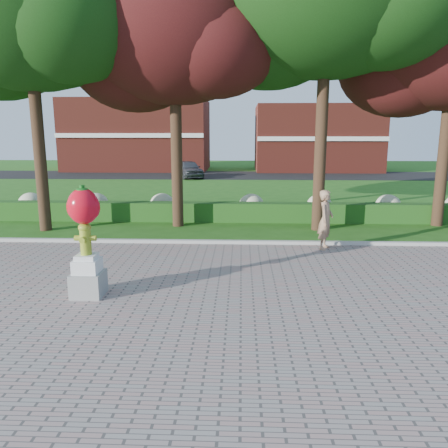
% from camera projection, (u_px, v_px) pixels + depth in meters
% --- Properties ---
extents(ground, '(100.00, 100.00, 0.00)m').
position_uv_depth(ground, '(220.00, 272.00, 11.72)').
color(ground, '#235816').
rests_on(ground, ground).
extents(walkway, '(40.00, 14.00, 0.04)m').
position_uv_depth(walkway, '(210.00, 341.00, 7.80)').
color(walkway, gray).
rests_on(walkway, ground).
extents(curb, '(40.00, 0.18, 0.15)m').
position_uv_depth(curb, '(225.00, 242.00, 14.64)').
color(curb, '#ADADA5').
rests_on(curb, ground).
extents(lawn_hedge, '(24.00, 0.70, 0.80)m').
position_uv_depth(lawn_hedge, '(228.00, 212.00, 18.49)').
color(lawn_hedge, '#1D4814').
rests_on(lawn_hedge, ground).
extents(hydrangea_row, '(20.10, 1.10, 0.99)m').
position_uv_depth(hydrangea_row, '(242.00, 205.00, 19.41)').
color(hydrangea_row, beige).
rests_on(hydrangea_row, ground).
extents(street, '(50.00, 8.00, 0.02)m').
position_uv_depth(street, '(235.00, 175.00, 39.11)').
color(street, black).
rests_on(street, ground).
extents(building_left, '(14.00, 8.00, 7.00)m').
position_uv_depth(building_left, '(139.00, 135.00, 44.67)').
color(building_left, maroon).
rests_on(building_left, ground).
extents(building_right, '(12.00, 8.00, 6.40)m').
position_uv_depth(building_right, '(316.00, 138.00, 44.02)').
color(building_right, maroon).
rests_on(building_right, ground).
extents(tree_far_left, '(9.00, 7.68, 11.66)m').
position_uv_depth(tree_far_left, '(25.00, 9.00, 15.36)').
color(tree_far_left, black).
rests_on(tree_far_left, ground).
extents(tree_mid_left, '(8.25, 7.04, 10.69)m').
position_uv_depth(tree_mid_left, '(172.00, 34.00, 16.27)').
color(tree_mid_left, black).
rests_on(tree_mid_left, ground).
extents(hydrant_sculpture, '(0.74, 0.68, 2.52)m').
position_uv_depth(hydrant_sculpture, '(85.00, 238.00, 9.67)').
color(hydrant_sculpture, gray).
rests_on(hydrant_sculpture, walkway).
extents(woman, '(0.69, 0.81, 1.89)m').
position_uv_depth(woman, '(326.00, 220.00, 13.82)').
color(woman, '#9F785A').
rests_on(woman, walkway).
extents(parked_car, '(3.24, 4.62, 1.46)m').
position_uv_depth(parked_car, '(189.00, 169.00, 36.71)').
color(parked_car, '#3F4147').
rests_on(parked_car, street).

